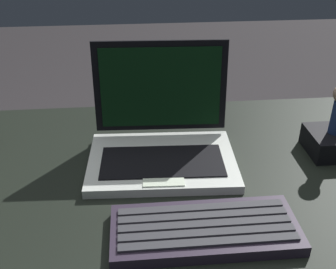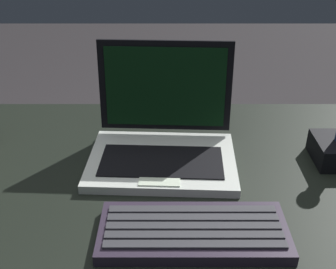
{
  "view_description": "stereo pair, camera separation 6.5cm",
  "coord_description": "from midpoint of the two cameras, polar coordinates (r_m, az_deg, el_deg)",
  "views": [
    {
      "loc": [
        -0.06,
        -0.63,
        1.22
      ],
      "look_at": [
        0.0,
        0.05,
        0.83
      ],
      "focal_mm": 43.96,
      "sensor_mm": 36.0,
      "label": 1
    },
    {
      "loc": [
        0.01,
        -0.63,
        1.22
      ],
      "look_at": [
        0.0,
        0.05,
        0.83
      ],
      "focal_mm": 43.96,
      "sensor_mm": 36.0,
      "label": 2
    }
  ],
  "objects": [
    {
      "name": "external_keyboard",
      "position": [
        0.68,
        6.45,
        -13.28
      ],
      "size": [
        0.3,
        0.13,
        0.02
      ],
      "color": "#2E2535",
      "rests_on": "desk"
    },
    {
      "name": "desk",
      "position": [
        0.85,
        1.93,
        -12.37
      ],
      "size": [
        1.45,
        0.71,
        0.74
      ],
      "color": "black",
      "rests_on": "ground"
    },
    {
      "name": "laptop_front",
      "position": [
        0.85,
        1.58,
        -0.56
      ],
      "size": [
        0.31,
        0.24,
        0.23
      ],
      "color": "silver",
      "rests_on": "desk"
    }
  ]
}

